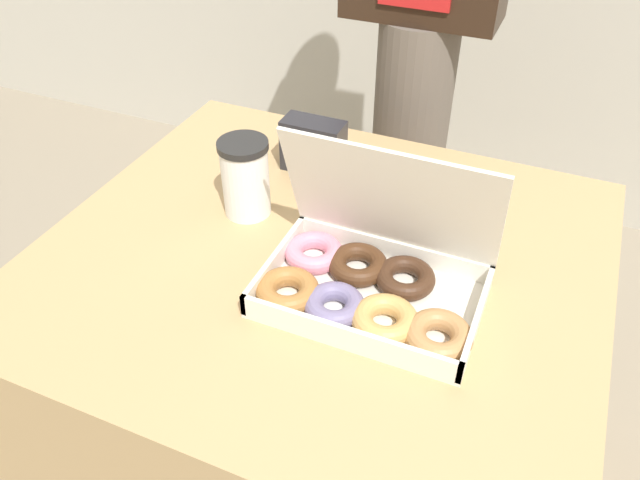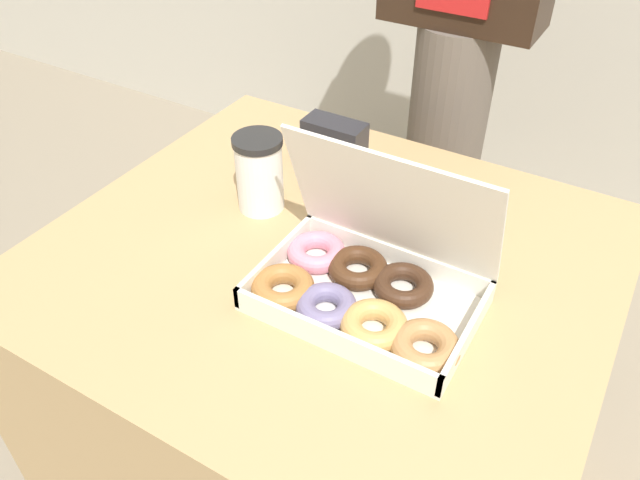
# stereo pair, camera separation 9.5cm
# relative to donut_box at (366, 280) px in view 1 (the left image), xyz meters

# --- Properties ---
(ground_plane) EXTENTS (14.00, 14.00, 0.00)m
(ground_plane) POSITION_rel_donut_box_xyz_m (-0.10, 0.07, -0.74)
(ground_plane) COLOR gray
(table) EXTENTS (0.92, 0.82, 0.71)m
(table) POSITION_rel_donut_box_xyz_m (-0.10, 0.07, -0.39)
(table) COLOR tan
(table) RESTS_ON ground_plane
(donut_box) EXTENTS (0.35, 0.23, 0.24)m
(donut_box) POSITION_rel_donut_box_xyz_m (0.00, 0.00, 0.00)
(donut_box) COLOR white
(donut_box) RESTS_ON table
(coffee_cup) EXTENTS (0.09, 0.09, 0.14)m
(coffee_cup) POSITION_rel_donut_box_xyz_m (-0.27, 0.13, 0.04)
(coffee_cup) COLOR white
(coffee_cup) RESTS_ON table
(napkin_holder) EXTENTS (0.12, 0.06, 0.10)m
(napkin_holder) POSITION_rel_donut_box_xyz_m (-0.22, 0.30, 0.02)
(napkin_holder) COLOR #232328
(napkin_holder) RESTS_ON table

